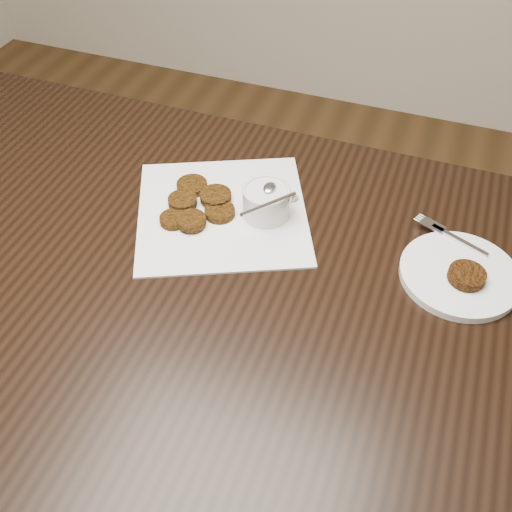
{
  "coord_description": "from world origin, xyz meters",
  "views": [
    {
      "loc": [
        0.38,
        -0.54,
        1.54
      ],
      "look_at": [
        0.14,
        0.13,
        0.8
      ],
      "focal_mm": 41.71,
      "sensor_mm": 36.0,
      "label": 1
    }
  ],
  "objects_px": {
    "table": "(174,378)",
    "plate_with_patty": "(460,272)",
    "sauce_ramekin": "(266,189)",
    "napkin": "(222,212)"
  },
  "relations": [
    {
      "from": "table",
      "to": "plate_with_patty",
      "type": "bearing_deg",
      "value": 16.72
    },
    {
      "from": "plate_with_patty",
      "to": "table",
      "type": "bearing_deg",
      "value": -163.28
    },
    {
      "from": "table",
      "to": "napkin",
      "type": "distance_m",
      "value": 0.42
    },
    {
      "from": "napkin",
      "to": "plate_with_patty",
      "type": "xyz_separation_m",
      "value": [
        0.46,
        -0.02,
        0.01
      ]
    },
    {
      "from": "napkin",
      "to": "plate_with_patty",
      "type": "height_order",
      "value": "plate_with_patty"
    },
    {
      "from": "table",
      "to": "napkin",
      "type": "relative_size",
      "value": 4.65
    },
    {
      "from": "table",
      "to": "sauce_ramekin",
      "type": "bearing_deg",
      "value": 52.76
    },
    {
      "from": "table",
      "to": "plate_with_patty",
      "type": "distance_m",
      "value": 0.68
    },
    {
      "from": "table",
      "to": "sauce_ramekin",
      "type": "height_order",
      "value": "sauce_ramekin"
    },
    {
      "from": "sauce_ramekin",
      "to": "plate_with_patty",
      "type": "distance_m",
      "value": 0.38
    }
  ]
}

